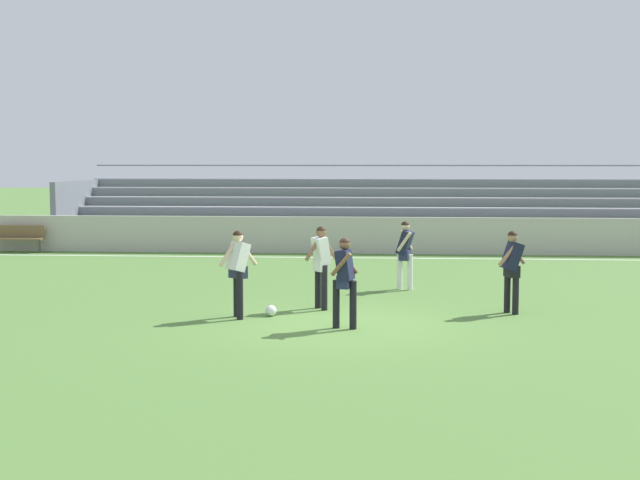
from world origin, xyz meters
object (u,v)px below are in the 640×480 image
object	(u,v)px
bleacher_stand	(440,211)
player_white_deep_cover	(321,260)
bench_near_wall_gap	(18,236)
player_white_challenging	(238,266)
player_dark_trailing_run	(345,274)
player_dark_wide_right	(405,249)
player_dark_on_ball	(512,264)
soccer_ball	(271,311)

from	to	relation	value
bleacher_stand	player_white_deep_cover	xyz separation A→B (m)	(-3.22, -14.40, -0.21)
bench_near_wall_gap	player_white_challenging	world-z (taller)	player_white_challenging
player_white_deep_cover	player_dark_trailing_run	distance (m)	2.20
player_white_deep_cover	player_dark_trailing_run	xyz separation A→B (m)	(0.59, -2.12, -0.03)
player_white_challenging	player_dark_wide_right	bearing A→B (deg)	51.28
player_dark_on_ball	player_white_deep_cover	bearing A→B (deg)	176.33
player_white_challenging	soccer_ball	world-z (taller)	player_white_challenging
bleacher_stand	player_dark_trailing_run	world-z (taller)	bleacher_stand
player_dark_trailing_run	player_dark_wide_right	bearing A→B (deg)	76.88
player_white_deep_cover	player_dark_on_ball	size ratio (longest dim) A/B	1.03
player_white_challenging	player_dark_trailing_run	size ratio (longest dim) A/B	1.02
bench_near_wall_gap	player_dark_wide_right	xyz separation A→B (m)	(12.77, -7.78, 0.42)
bench_near_wall_gap	player_white_challenging	size ratio (longest dim) A/B	1.05
player_white_deep_cover	soccer_ball	distance (m)	1.60
player_white_deep_cover	player_dark_trailing_run	size ratio (longest dim) A/B	1.03
player_white_challenging	bleacher_stand	bearing A→B (deg)	73.03
soccer_ball	player_white_deep_cover	bearing A→B (deg)	44.90
player_white_deep_cover	bleacher_stand	bearing A→B (deg)	77.40
bleacher_stand	player_dark_wide_right	bearing A→B (deg)	-97.19
player_white_deep_cover	player_dark_wide_right	bearing A→B (deg)	58.95
player_dark_on_ball	player_dark_wide_right	world-z (taller)	player_dark_on_ball
player_dark_wide_right	soccer_ball	distance (m)	4.79
bench_near_wall_gap	player_white_challenging	bearing A→B (deg)	-51.52
soccer_ball	player_white_challenging	bearing A→B (deg)	-157.20
bleacher_stand	player_white_challenging	world-z (taller)	bleacher_stand
player_white_challenging	player_dark_on_ball	world-z (taller)	player_white_challenging
player_dark_wide_right	soccer_ball	world-z (taller)	player_dark_wide_right
bleacher_stand	player_dark_on_ball	world-z (taller)	bleacher_stand
player_dark_trailing_run	player_dark_wide_right	world-z (taller)	player_dark_trailing_run
player_white_challenging	bench_near_wall_gap	bearing A→B (deg)	128.48
bench_near_wall_gap	soccer_ball	size ratio (longest dim) A/B	8.18
player_dark_wide_right	player_dark_trailing_run	bearing A→B (deg)	-103.12
player_white_deep_cover	soccer_ball	size ratio (longest dim) A/B	7.82
player_white_deep_cover	bench_near_wall_gap	bearing A→B (deg)	135.70
player_dark_trailing_run	bench_near_wall_gap	bearing A→B (deg)	132.04
player_white_deep_cover	player_dark_on_ball	xyz separation A→B (m)	(3.85, -0.25, -0.04)
player_dark_trailing_run	soccer_ball	size ratio (longest dim) A/B	7.62
bench_near_wall_gap	soccer_ball	bearing A→B (deg)	-49.16
soccer_ball	bleacher_stand	bearing A→B (deg)	74.86
bleacher_stand	soccer_ball	world-z (taller)	bleacher_stand
player_dark_on_ball	soccer_ball	distance (m)	4.91
player_white_deep_cover	player_dark_wide_right	distance (m)	3.44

